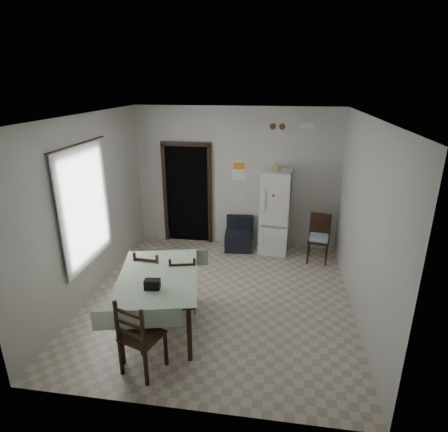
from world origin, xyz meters
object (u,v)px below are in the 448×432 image
corner_chair (319,239)px  dining_table (160,302)px  navy_seat (239,234)px  dining_chair_far_right (183,282)px  dining_chair_near_head (142,335)px  dining_chair_far_left (152,278)px  fridge (275,212)px

corner_chair → dining_table: 3.48m
navy_seat → dining_table: dining_table is taller
corner_chair → dining_chair_far_right: dining_chair_far_right is taller
navy_seat → dining_chair_near_head: 3.75m
dining_chair_far_left → navy_seat: bearing=-110.5°
fridge → dining_table: bearing=-111.4°
corner_chair → dining_chair_near_head: (-2.34, -3.35, 0.05)m
fridge → corner_chair: bearing=-13.1°
dining_table → fridge: bearing=48.5°
dining_chair_far_right → dining_chair_near_head: bearing=69.5°
dining_table → dining_chair_far_right: 0.55m
fridge → dining_chair_far_left: bearing=-121.6°
fridge → dining_chair_near_head: (-1.48, -3.67, -0.34)m
corner_chair → dining_chair_far_left: size_ratio=0.96×
corner_chair → dining_chair_near_head: dining_chair_near_head is taller
fridge → navy_seat: size_ratio=2.53×
fridge → corner_chair: (0.87, -0.32, -0.39)m
fridge → navy_seat: fridge is taller
dining_chair_far_right → dining_chair_far_left: bearing=-18.4°
navy_seat → corner_chair: 1.63m
dining_chair_far_left → corner_chair: bearing=-138.8°
navy_seat → dining_chair_far_right: size_ratio=0.72×
navy_seat → dining_chair_far_right: 2.40m
dining_table → dining_chair_far_left: bearing=104.7°
fridge → dining_chair_far_right: 2.70m
dining_chair_far_left → dining_chair_far_right: 0.51m
navy_seat → corner_chair: corner_chair is taller
fridge → dining_table: 3.25m
dining_chair_far_left → dining_table: bearing=122.8°
dining_chair_far_right → dining_chair_near_head: (-0.16, -1.35, 0.04)m
dining_chair_far_right → navy_seat: bearing=-117.9°
dining_chair_near_head → corner_chair: bearing=-105.7°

